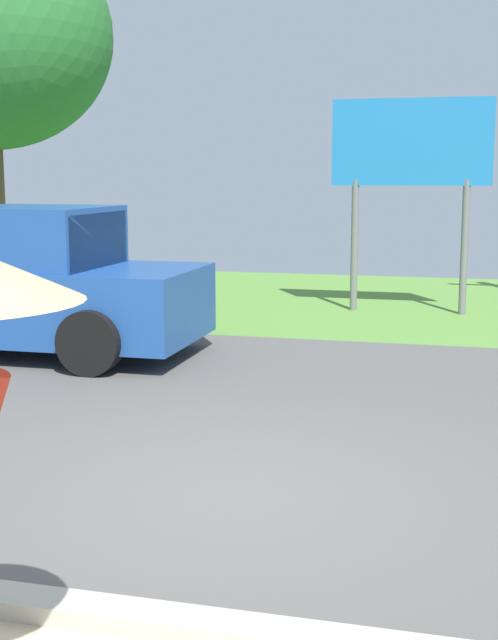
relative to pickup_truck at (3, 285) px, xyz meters
name	(u,v)px	position (x,y,z in m)	size (l,w,h in m)	color
ground_plane	(309,399)	(4.27, -1.25, -0.92)	(40.00, 22.00, 0.20)	#565451
pickup_truck	(3,285)	(0.00, 0.00, 0.00)	(5.20, 2.28, 1.88)	#1E478C
roadside_billboard	(411,158)	(4.82, 4.63, 1.68)	(2.60, 0.12, 3.50)	slate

